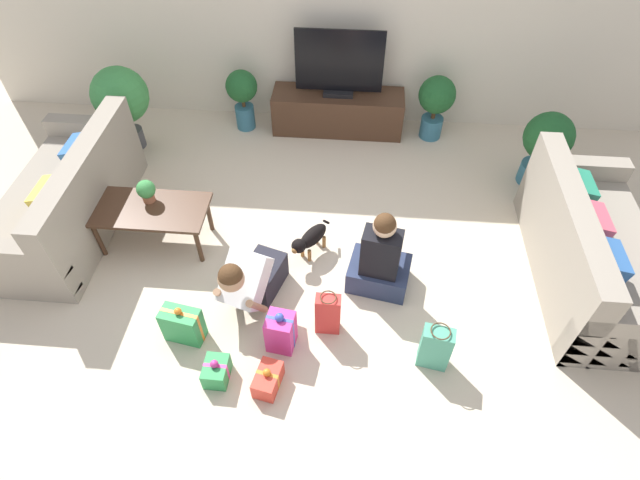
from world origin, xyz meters
name	(u,v)px	position (x,y,z in m)	size (l,w,h in m)	color
ground_plane	(312,279)	(0.00, 0.00, 0.00)	(16.00, 16.00, 0.00)	beige
wall_back	(334,11)	(0.00, 2.63, 1.30)	(8.40, 0.06, 2.60)	beige
sofa_left	(67,201)	(-2.40, 0.50, 0.31)	(0.90, 1.91, 0.88)	gray
sofa_right	(590,253)	(2.40, 0.24, 0.31)	(0.90, 1.91, 0.88)	gray
coffee_table	(150,212)	(-1.51, 0.34, 0.39)	(1.05, 0.53, 0.44)	#472D1E
tv_console	(338,112)	(0.09, 2.34, 0.24)	(1.52, 0.45, 0.48)	#472D1E
tv	(339,66)	(0.09, 2.34, 0.82)	(0.98, 0.20, 0.75)	black
potted_plant_corner_left	(121,98)	(-2.25, 1.80, 0.63)	(0.61, 0.61, 0.97)	#4C4C51
potted_plant_back_right	(436,101)	(1.20, 2.29, 0.48)	(0.42, 0.42, 0.76)	#336B84
potted_plant_back_left	(242,94)	(-1.03, 2.29, 0.46)	(0.36, 0.36, 0.73)	#336B84
potted_plant_corner_right	(546,143)	(2.25, 1.55, 0.51)	(0.49, 0.49, 0.83)	#336B84
person_kneeling	(251,278)	(-0.48, -0.30, 0.34)	(0.52, 0.78, 0.76)	#23232D
person_sitting	(380,261)	(0.59, -0.01, 0.32)	(0.58, 0.54, 0.89)	#283351
dog	(310,239)	(-0.05, 0.29, 0.21)	(0.33, 0.45, 0.32)	black
gift_box_a	(183,325)	(-0.98, -0.68, 0.17)	(0.34, 0.22, 0.39)	#2D934C
gift_box_b	(268,379)	(-0.23, -1.06, 0.09)	(0.22, 0.30, 0.23)	red
gift_box_c	(281,331)	(-0.18, -0.69, 0.18)	(0.24, 0.23, 0.42)	#CC3389
gift_box_d	(216,371)	(-0.64, -1.02, 0.09)	(0.18, 0.23, 0.24)	#2D934C
gift_bag_a	(328,314)	(0.18, -0.51, 0.21)	(0.20, 0.13, 0.44)	red
gift_bag_b	(435,348)	(1.02, -0.75, 0.22)	(0.25, 0.17, 0.46)	#4CA384
tabletop_plant	(146,190)	(-1.54, 0.44, 0.56)	(0.17, 0.17, 0.22)	#A36042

